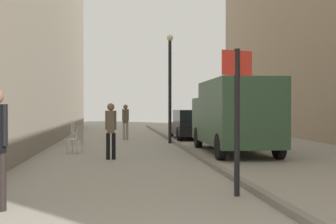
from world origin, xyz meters
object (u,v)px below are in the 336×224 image
lamp_post (170,81)px  cafe_chair_by_doorway (75,132)px  pedestrian_mid_block (111,127)px  parked_car (191,124)px  delivery_van (234,115)px  cafe_chair_near_window (77,137)px  pedestrian_far_crossing (125,119)px  street_sign_post (237,109)px

lamp_post → cafe_chair_by_doorway: size_ratio=5.06×
pedestrian_mid_block → parked_car: bearing=-112.5°
delivery_van → cafe_chair_near_window: 5.46m
pedestrian_mid_block → delivery_van: bearing=-159.1°
pedestrian_mid_block → pedestrian_far_crossing: (0.60, 7.72, 0.01)m
delivery_van → parked_car: delivery_van is taller
pedestrian_mid_block → street_sign_post: 6.03m
parked_car → cafe_chair_near_window: size_ratio=4.48×
pedestrian_far_crossing → street_sign_post: (1.68, -13.28, 0.55)m
pedestrian_far_crossing → parked_car: size_ratio=0.41×
pedestrian_far_crossing → cafe_chair_near_window: pedestrian_far_crossing is taller
delivery_van → parked_car: bearing=93.5°
delivery_van → street_sign_post: bearing=-104.1°
delivery_van → cafe_chair_by_doorway: 6.96m
pedestrian_mid_block → cafe_chair_by_doorway: pedestrian_mid_block is taller
pedestrian_mid_block → cafe_chair_by_doorway: 5.48m
parked_car → pedestrian_mid_block: bearing=-115.4°
pedestrian_mid_block → lamp_post: bearing=-111.7°
pedestrian_far_crossing → lamp_post: (1.89, -2.21, 1.73)m
parked_car → cafe_chair_near_window: bearing=-128.6°
parked_car → cafe_chair_near_window: 8.23m
pedestrian_mid_block → pedestrian_far_crossing: size_ratio=0.99×
cafe_chair_near_window → delivery_van: bearing=-73.9°
street_sign_post → cafe_chair_by_doorway: 11.50m
delivery_van → parked_car: (-0.27, 6.99, -0.61)m
pedestrian_far_crossing → cafe_chair_by_doorway: bearing=-148.6°
pedestrian_far_crossing → cafe_chair_near_window: 6.08m
lamp_post → cafe_chair_near_window: (-3.67, -3.58, -2.18)m
parked_car → cafe_chair_by_doorway: bearing=-150.4°
delivery_van → cafe_chair_by_doorway: (-5.75, 3.85, -0.78)m
pedestrian_far_crossing → delivery_van: (3.60, -6.33, 0.33)m
pedestrian_far_crossing → cafe_chair_by_doorway: pedestrian_far_crossing is taller
street_sign_post → parked_car: bearing=-111.6°
delivery_van → cafe_chair_by_doorway: size_ratio=5.91×
pedestrian_far_crossing → pedestrian_mid_block: bearing=-112.1°
pedestrian_far_crossing → delivery_van: delivery_van is taller
lamp_post → cafe_chair_by_doorway: 4.60m
street_sign_post → lamp_post: lamp_post is taller
lamp_post → street_sign_post: bearing=-91.1°
delivery_van → street_sign_post: 7.21m
pedestrian_far_crossing → cafe_chair_near_window: size_ratio=1.83×
pedestrian_mid_block → parked_car: pedestrian_mid_block is taller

